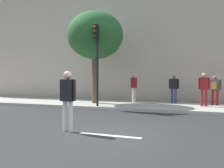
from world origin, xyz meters
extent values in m
plane|color=#2B2B2D|center=(0.00, 0.00, 0.00)|extent=(80.00, 80.00, 0.00)
cube|color=#B2ADA3|center=(0.00, 7.00, 0.07)|extent=(36.00, 4.00, 0.15)
cube|color=silver|center=(0.00, 0.00, 0.00)|extent=(1.80, 0.16, 0.01)
cube|color=#B7A893|center=(0.00, 12.00, 4.22)|extent=(36.00, 5.00, 8.44)
cylinder|color=black|center=(-2.79, 5.35, 1.88)|extent=(0.12, 0.12, 3.46)
cube|color=black|center=(-2.79, 5.17, 3.99)|extent=(0.24, 0.24, 0.75)
sphere|color=red|center=(-2.79, 5.04, 4.22)|extent=(0.16, 0.16, 0.16)
sphere|color=#3C2906|center=(-2.79, 5.04, 3.98)|extent=(0.16, 0.16, 0.16)
sphere|color=#07330F|center=(-2.79, 5.04, 3.74)|extent=(0.16, 0.16, 0.16)
cylinder|color=brown|center=(-3.59, 6.81, 1.44)|extent=(0.39, 0.39, 2.59)
ellipsoid|color=#28602D|center=(-3.59, 6.81, 4.14)|extent=(3.29, 3.29, 2.80)
cylinder|color=silver|center=(-1.44, 0.06, 0.45)|extent=(0.14, 0.14, 0.90)
cylinder|color=silver|center=(-1.25, 0.03, 0.45)|extent=(0.14, 0.14, 0.90)
cube|color=black|center=(-1.35, 0.04, 1.22)|extent=(0.42, 0.29, 0.64)
cylinder|color=black|center=(-1.59, 0.07, 1.22)|extent=(0.09, 0.09, 0.61)
cylinder|color=black|center=(-1.11, 0.01, 1.22)|extent=(0.09, 0.09, 0.61)
sphere|color=tan|center=(-1.35, 0.04, 1.66)|extent=(0.24, 0.24, 0.24)
cylinder|color=maroon|center=(2.53, 7.16, 0.59)|extent=(0.14, 0.14, 0.87)
cylinder|color=maroon|center=(2.32, 7.16, 0.59)|extent=(0.14, 0.14, 0.87)
cube|color=maroon|center=(2.43, 7.16, 1.33)|extent=(0.41, 0.24, 0.62)
cylinder|color=maroon|center=(2.67, 7.16, 1.33)|extent=(0.09, 0.09, 0.59)
cylinder|color=maroon|center=(2.18, 7.16, 1.33)|extent=(0.09, 0.09, 0.59)
sphere|color=tan|center=(2.43, 7.16, 1.76)|extent=(0.24, 0.24, 0.24)
cube|color=black|center=(2.42, 7.34, 1.30)|extent=(0.28, 0.16, 0.36)
cylinder|color=maroon|center=(3.09, 7.94, 0.55)|extent=(0.14, 0.14, 0.81)
cylinder|color=maroon|center=(2.87, 8.02, 0.55)|extent=(0.14, 0.14, 0.81)
cube|color=#4C4C51|center=(2.98, 7.98, 1.24)|extent=(0.53, 0.38, 0.57)
cylinder|color=#4C4C51|center=(3.25, 7.89, 1.24)|extent=(0.09, 0.09, 0.54)
cylinder|color=#4C4C51|center=(2.71, 8.07, 1.24)|extent=(0.09, 0.09, 0.54)
sphere|color=#8C664C|center=(2.98, 7.98, 1.64)|extent=(0.22, 0.22, 0.22)
cube|color=#B78C33|center=(2.92, 7.81, 1.22)|extent=(0.32, 0.24, 0.36)
cylinder|color=silver|center=(-1.57, 7.85, 0.59)|extent=(0.14, 0.14, 0.88)
cylinder|color=silver|center=(-1.53, 8.06, 0.59)|extent=(0.14, 0.14, 0.88)
cube|color=maroon|center=(-1.55, 7.96, 1.34)|extent=(0.31, 0.46, 0.62)
cylinder|color=maroon|center=(-1.59, 7.70, 1.34)|extent=(0.09, 0.09, 0.59)
cylinder|color=maroon|center=(-1.50, 8.21, 1.34)|extent=(0.09, 0.09, 0.59)
sphere|color=tan|center=(-1.55, 7.96, 1.77)|extent=(0.24, 0.24, 0.24)
cylinder|color=navy|center=(0.68, 8.34, 0.57)|extent=(0.14, 0.14, 0.84)
cylinder|color=navy|center=(0.88, 8.32, 0.57)|extent=(0.14, 0.14, 0.84)
cube|color=black|center=(0.78, 8.33, 1.28)|extent=(0.44, 0.29, 0.59)
cylinder|color=black|center=(0.53, 8.36, 1.28)|extent=(0.09, 0.09, 0.56)
cylinder|color=black|center=(1.03, 8.30, 1.28)|extent=(0.09, 0.09, 0.56)
sphere|color=#8C664C|center=(0.78, 8.33, 1.70)|extent=(0.23, 0.23, 0.23)
cube|color=#4C4C51|center=(0.80, 8.51, 1.26)|extent=(0.30, 0.19, 0.36)
camera|label=1|loc=(2.39, -6.09, 1.54)|focal=38.54mm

